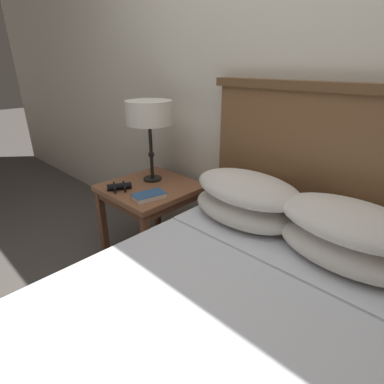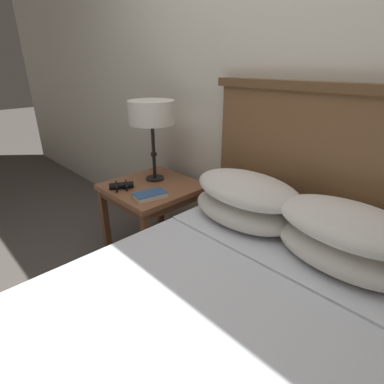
% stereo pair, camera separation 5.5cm
% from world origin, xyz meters
% --- Properties ---
extents(ground_plane, '(20.00, 20.00, 0.00)m').
position_xyz_m(ground_plane, '(0.00, 0.00, 0.00)').
color(ground_plane, '#514C47').
rests_on(ground_plane, ground).
extents(wall_back, '(8.00, 0.06, 2.60)m').
position_xyz_m(wall_back, '(0.00, 0.88, 1.30)').
color(wall_back, beige).
rests_on(wall_back, ground_plane).
extents(nightstand, '(0.58, 0.58, 0.57)m').
position_xyz_m(nightstand, '(-0.65, 0.50, 0.49)').
color(nightstand, brown).
rests_on(nightstand, ground_plane).
extents(bed, '(1.30, 1.91, 1.27)m').
position_xyz_m(bed, '(0.34, 0.00, 0.33)').
color(bed, '#4E3520').
rests_on(bed, ground_plane).
extents(table_lamp, '(0.31, 0.31, 0.55)m').
position_xyz_m(table_lamp, '(-0.73, 0.58, 1.03)').
color(table_lamp, black).
rests_on(table_lamp, nightstand).
extents(book_on_nightstand, '(0.15, 0.22, 0.03)m').
position_xyz_m(book_on_nightstand, '(-0.49, 0.36, 0.59)').
color(book_on_nightstand, silver).
rests_on(book_on_nightstand, nightstand).
extents(binoculars_pair, '(0.16, 0.16, 0.05)m').
position_xyz_m(binoculars_pair, '(-0.74, 0.31, 0.59)').
color(binoculars_pair, black).
rests_on(binoculars_pair, nightstand).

